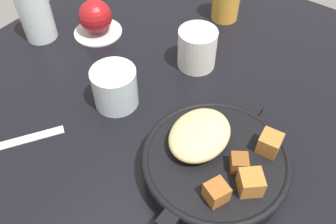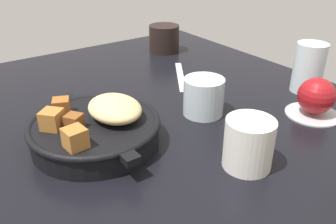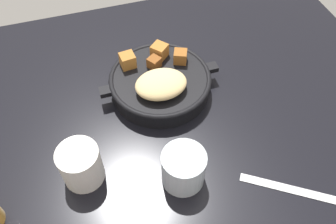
{
  "view_description": "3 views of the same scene",
  "coord_description": "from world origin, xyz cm",
  "px_view_note": "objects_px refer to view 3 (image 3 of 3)",
  "views": [
    {
      "loc": [
        -29.88,
        -24.32,
        49.2
      ],
      "look_at": [
        1.36,
        -1.2,
        4.55
      ],
      "focal_mm": 38.4,
      "sensor_mm": 36.0,
      "label": 1
    },
    {
      "loc": [
        48.15,
        -31.88,
        33.06
      ],
      "look_at": [
        1.49,
        1.22,
        3.25
      ],
      "focal_mm": 37.27,
      "sensor_mm": 36.0,
      "label": 2
    },
    {
      "loc": [
        12.65,
        38.59,
        59.39
      ],
      "look_at": [
        0.12,
        -1.66,
        5.3
      ],
      "focal_mm": 37.11,
      "sensor_mm": 36.0,
      "label": 3
    }
  ],
  "objects_px": {
    "cast_iron_skillet": "(160,82)",
    "butter_knife": "(293,190)",
    "water_glass_short": "(183,168)",
    "ceramic_mug_white": "(81,165)"
  },
  "relations": [
    {
      "from": "cast_iron_skillet",
      "to": "butter_knife",
      "type": "bearing_deg",
      "value": 118.23
    },
    {
      "from": "water_glass_short",
      "to": "ceramic_mug_white",
      "type": "relative_size",
      "value": 1.0
    },
    {
      "from": "cast_iron_skillet",
      "to": "ceramic_mug_white",
      "type": "xyz_separation_m",
      "value": [
        0.2,
        0.16,
        0.01
      ]
    },
    {
      "from": "butter_knife",
      "to": "water_glass_short",
      "type": "bearing_deg",
      "value": 8.81
    },
    {
      "from": "butter_knife",
      "to": "water_glass_short",
      "type": "relative_size",
      "value": 2.42
    },
    {
      "from": "cast_iron_skillet",
      "to": "water_glass_short",
      "type": "xyz_separation_m",
      "value": [
        0.02,
        0.22,
        0.01
      ]
    },
    {
      "from": "cast_iron_skillet",
      "to": "water_glass_short",
      "type": "distance_m",
      "value": 0.22
    },
    {
      "from": "ceramic_mug_white",
      "to": "butter_knife",
      "type": "bearing_deg",
      "value": 158.28
    },
    {
      "from": "butter_knife",
      "to": "ceramic_mug_white",
      "type": "relative_size",
      "value": 2.42
    },
    {
      "from": "butter_knife",
      "to": "water_glass_short",
      "type": "distance_m",
      "value": 0.21
    }
  ]
}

